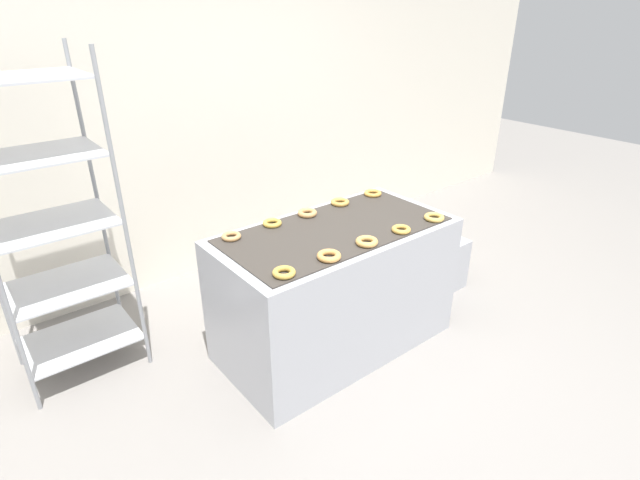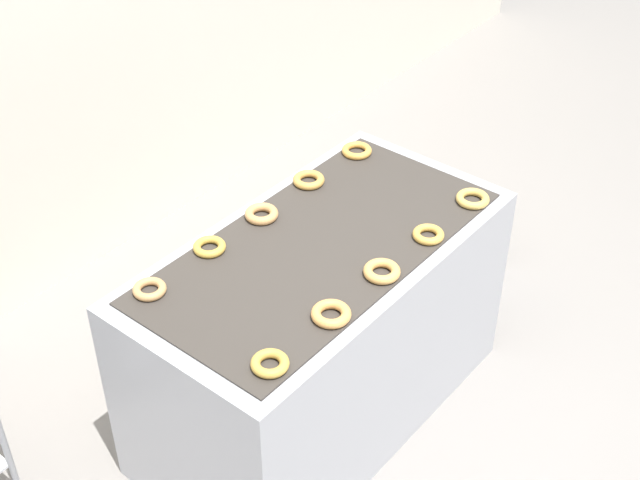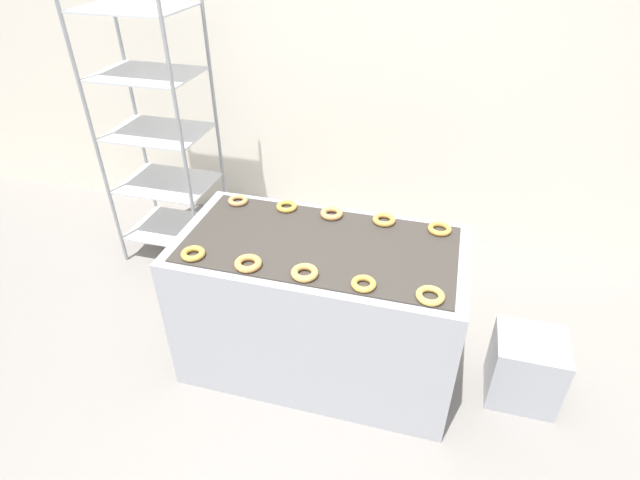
{
  "view_description": "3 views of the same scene",
  "coord_description": "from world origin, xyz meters",
  "px_view_note": "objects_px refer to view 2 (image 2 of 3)",
  "views": [
    {
      "loc": [
        -1.76,
        -1.43,
        2.07
      ],
      "look_at": [
        0.0,
        0.78,
        0.7
      ],
      "focal_mm": 28.0,
      "sensor_mm": 36.0,
      "label": 1
    },
    {
      "loc": [
        -1.93,
        -0.94,
        2.74
      ],
      "look_at": [
        0.0,
        0.63,
        0.86
      ],
      "focal_mm": 50.0,
      "sensor_mm": 36.0,
      "label": 2
    },
    {
      "loc": [
        0.54,
        -1.35,
        2.25
      ],
      "look_at": [
        0.0,
        0.63,
        0.86
      ],
      "focal_mm": 28.0,
      "sensor_mm": 36.0,
      "label": 3
    }
  ],
  "objects_px": {
    "donut_near_right": "(428,234)",
    "donut_far_left": "(209,247)",
    "donut_far_leftmost": "(150,289)",
    "donut_far_rightmost": "(357,150)",
    "donut_near_left": "(331,314)",
    "donut_far_center": "(262,214)",
    "donut_near_rightmost": "(473,199)",
    "donut_near_leftmost": "(270,363)",
    "donut_near_center": "(383,271)",
    "glaze_bin": "(460,236)",
    "fryer_machine": "(320,332)",
    "donut_far_right": "(309,180)"
  },
  "relations": [
    {
      "from": "donut_far_leftmost",
      "to": "donut_far_rightmost",
      "type": "distance_m",
      "value": 1.12
    },
    {
      "from": "donut_far_left",
      "to": "donut_far_rightmost",
      "type": "distance_m",
      "value": 0.83
    },
    {
      "from": "donut_near_right",
      "to": "donut_far_center",
      "type": "height_order",
      "value": "donut_far_center"
    },
    {
      "from": "donut_near_left",
      "to": "donut_far_center",
      "type": "relative_size",
      "value": 1.05
    },
    {
      "from": "donut_near_right",
      "to": "donut_far_left",
      "type": "xyz_separation_m",
      "value": [
        -0.54,
        0.55,
        -0.0
      ]
    },
    {
      "from": "donut_near_left",
      "to": "donut_far_center",
      "type": "xyz_separation_m",
      "value": [
        0.27,
        0.54,
        -0.0
      ]
    },
    {
      "from": "donut_near_center",
      "to": "donut_far_left",
      "type": "relative_size",
      "value": 1.09
    },
    {
      "from": "donut_near_rightmost",
      "to": "donut_far_center",
      "type": "relative_size",
      "value": 1.02
    },
    {
      "from": "glaze_bin",
      "to": "donut_near_left",
      "type": "bearing_deg",
      "value": -167.17
    },
    {
      "from": "donut_near_center",
      "to": "donut_far_leftmost",
      "type": "distance_m",
      "value": 0.77
    },
    {
      "from": "glaze_bin",
      "to": "donut_near_rightmost",
      "type": "xyz_separation_m",
      "value": [
        -0.55,
        -0.32,
        0.65
      ]
    },
    {
      "from": "donut_near_right",
      "to": "donut_far_left",
      "type": "relative_size",
      "value": 0.98
    },
    {
      "from": "donut_near_right",
      "to": "donut_near_rightmost",
      "type": "relative_size",
      "value": 0.9
    },
    {
      "from": "fryer_machine",
      "to": "donut_near_right",
      "type": "distance_m",
      "value": 0.58
    },
    {
      "from": "fryer_machine",
      "to": "donut_near_rightmost",
      "type": "xyz_separation_m",
      "value": [
        0.57,
        -0.28,
        0.43
      ]
    },
    {
      "from": "donut_near_left",
      "to": "donut_far_rightmost",
      "type": "distance_m",
      "value": 1.0
    },
    {
      "from": "fryer_machine",
      "to": "donut_far_rightmost",
      "type": "xyz_separation_m",
      "value": [
        0.57,
        0.27,
        0.43
      ]
    },
    {
      "from": "donut_near_rightmost",
      "to": "donut_far_left",
      "type": "xyz_separation_m",
      "value": [
        -0.83,
        0.56,
        -0.0
      ]
    },
    {
      "from": "donut_far_rightmost",
      "to": "donut_near_rightmost",
      "type": "bearing_deg",
      "value": -90.21
    },
    {
      "from": "glaze_bin",
      "to": "donut_far_center",
      "type": "height_order",
      "value": "donut_far_center"
    },
    {
      "from": "fryer_machine",
      "to": "donut_far_leftmost",
      "type": "relative_size",
      "value": 13.1
    },
    {
      "from": "donut_far_left",
      "to": "donut_far_center",
      "type": "relative_size",
      "value": 0.94
    },
    {
      "from": "glaze_bin",
      "to": "donut_near_center",
      "type": "distance_m",
      "value": 1.33
    },
    {
      "from": "donut_near_right",
      "to": "donut_far_left",
      "type": "distance_m",
      "value": 0.77
    },
    {
      "from": "donut_near_left",
      "to": "donut_far_rightmost",
      "type": "xyz_separation_m",
      "value": [
        0.84,
        0.54,
        -0.0
      ]
    },
    {
      "from": "donut_near_leftmost",
      "to": "donut_near_left",
      "type": "xyz_separation_m",
      "value": [
        0.29,
        -0.0,
        0.0
      ]
    },
    {
      "from": "donut_near_leftmost",
      "to": "donut_far_left",
      "type": "bearing_deg",
      "value": 61.67
    },
    {
      "from": "donut_far_leftmost",
      "to": "donut_far_rightmost",
      "type": "relative_size",
      "value": 0.92
    },
    {
      "from": "fryer_machine",
      "to": "donut_far_right",
      "type": "xyz_separation_m",
      "value": [
        0.28,
        0.28,
        0.43
      ]
    },
    {
      "from": "donut_near_center",
      "to": "donut_near_left",
      "type": "bearing_deg",
      "value": -179.73
    },
    {
      "from": "donut_far_right",
      "to": "donut_near_center",
      "type": "bearing_deg",
      "value": -116.32
    },
    {
      "from": "donut_far_left",
      "to": "fryer_machine",
      "type": "bearing_deg",
      "value": -46.21
    },
    {
      "from": "glaze_bin",
      "to": "donut_far_right",
      "type": "height_order",
      "value": "donut_far_right"
    },
    {
      "from": "fryer_machine",
      "to": "donut_far_rightmost",
      "type": "relative_size",
      "value": 12.01
    },
    {
      "from": "donut_near_leftmost",
      "to": "donut_far_right",
      "type": "xyz_separation_m",
      "value": [
        0.84,
        0.55,
        -0.0
      ]
    },
    {
      "from": "donut_near_center",
      "to": "donut_far_left",
      "type": "distance_m",
      "value": 0.61
    },
    {
      "from": "fryer_machine",
      "to": "donut_near_right",
      "type": "xyz_separation_m",
      "value": [
        0.27,
        -0.27,
        0.43
      ]
    },
    {
      "from": "glaze_bin",
      "to": "donut_near_right",
      "type": "height_order",
      "value": "donut_near_right"
    },
    {
      "from": "glaze_bin",
      "to": "donut_near_rightmost",
      "type": "relative_size",
      "value": 3.2
    },
    {
      "from": "donut_near_leftmost",
      "to": "donut_far_leftmost",
      "type": "bearing_deg",
      "value": 89.32
    },
    {
      "from": "donut_near_left",
      "to": "donut_far_leftmost",
      "type": "bearing_deg",
      "value": 117.38
    },
    {
      "from": "donut_near_leftmost",
      "to": "donut_near_rightmost",
      "type": "height_order",
      "value": "same"
    },
    {
      "from": "donut_near_rightmost",
      "to": "donut_far_rightmost",
      "type": "xyz_separation_m",
      "value": [
        0.0,
        0.55,
        -0.0
      ]
    },
    {
      "from": "donut_far_leftmost",
      "to": "donut_far_left",
      "type": "height_order",
      "value": "same"
    },
    {
      "from": "donut_near_leftmost",
      "to": "donut_near_center",
      "type": "bearing_deg",
      "value": -0.32
    },
    {
      "from": "donut_near_leftmost",
      "to": "donut_near_center",
      "type": "relative_size",
      "value": 0.93
    },
    {
      "from": "donut_near_center",
      "to": "donut_far_center",
      "type": "xyz_separation_m",
      "value": [
        -0.01,
        0.54,
        -0.0
      ]
    },
    {
      "from": "donut_near_right",
      "to": "donut_near_center",
      "type": "bearing_deg",
      "value": 178.99
    },
    {
      "from": "donut_near_right",
      "to": "donut_near_rightmost",
      "type": "xyz_separation_m",
      "value": [
        0.29,
        -0.0,
        0.0
      ]
    },
    {
      "from": "donut_near_right",
      "to": "donut_far_left",
      "type": "bearing_deg",
      "value": 134.47
    }
  ]
}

